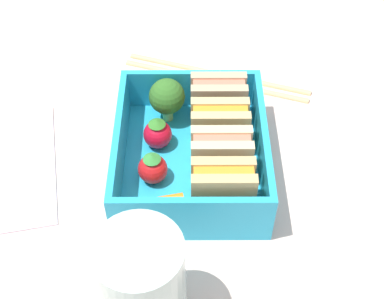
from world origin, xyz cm
name	(u,v)px	position (x,y,z in cm)	size (l,w,h in cm)	color
ground_plane	(192,175)	(0.00, 0.00, -1.00)	(120.00, 120.00, 2.00)	beige
bento_tray	(192,164)	(0.00, 0.00, 0.60)	(16.08, 13.67, 1.20)	#24A2CB
bento_rim	(192,145)	(0.00, 0.00, 3.31)	(16.08, 13.67, 4.22)	#24A2CB
sandwich_left	(219,101)	(-5.36, 2.67, 3.75)	(2.79, 5.34, 5.10)	tan
sandwich_center_left	(221,128)	(-1.79, 2.67, 3.75)	(2.79, 5.34, 5.10)	tan
sandwich_center	(222,157)	(1.79, 2.67, 3.75)	(2.79, 5.34, 5.10)	#D6BC88
sandwich_center_right	(224,189)	(5.36, 2.67, 3.75)	(2.79, 5.34, 5.10)	tan
broccoli_floret	(168,97)	(-5.57, -2.30, 4.10)	(3.52, 3.52, 4.75)	#8BBE68
strawberry_far_left	(159,133)	(-2.06, -3.15, 2.68)	(2.72, 2.72, 3.32)	red
strawberry_left	(154,168)	(2.18, -3.42, 2.66)	(2.68, 2.68, 3.28)	red
carrot_stick_far_left	(158,203)	(5.35, -2.93, 1.74)	(1.08, 1.08, 4.64)	orange
chopstick_pair	(217,76)	(-13.15, 2.87, 0.35)	(8.53, 20.62, 0.70)	tan
drinking_glass	(144,286)	(14.86, -3.42, 4.95)	(6.16, 6.16, 9.91)	silver
folded_napkin	(4,167)	(-0.02, -17.93, 0.20)	(15.14, 9.75, 0.40)	silver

